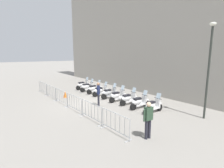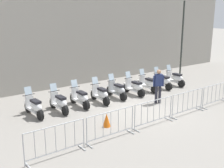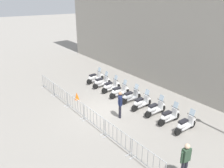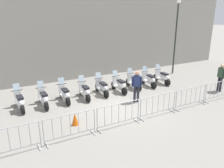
% 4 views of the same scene
% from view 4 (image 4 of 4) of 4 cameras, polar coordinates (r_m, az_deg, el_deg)
% --- Properties ---
extents(ground_plane, '(120.00, 120.00, 0.00)m').
position_cam_4_polar(ground_plane, '(11.54, 2.27, -6.09)').
color(ground_plane, gray).
extents(motorcycle_0, '(0.73, 1.70, 1.24)m').
position_cam_4_polar(motorcycle_0, '(12.03, -22.53, -4.16)').
color(motorcycle_0, black).
rests_on(motorcycle_0, ground).
extents(motorcycle_1, '(0.68, 1.71, 1.24)m').
position_cam_4_polar(motorcycle_1, '(12.05, -17.12, -3.51)').
color(motorcycle_1, black).
rests_on(motorcycle_1, ground).
extents(motorcycle_2, '(0.67, 1.72, 1.24)m').
position_cam_4_polar(motorcycle_2, '(12.35, -12.02, -2.55)').
color(motorcycle_2, black).
rests_on(motorcycle_2, ground).
extents(motorcycle_3, '(0.61, 1.72, 1.24)m').
position_cam_4_polar(motorcycle_3, '(12.62, -6.99, -1.83)').
color(motorcycle_3, black).
rests_on(motorcycle_3, ground).
extents(motorcycle_4, '(0.64, 1.72, 1.24)m').
position_cam_4_polar(motorcycle_4, '(13.14, -2.53, -0.89)').
color(motorcycle_4, black).
rests_on(motorcycle_4, ground).
extents(motorcycle_5, '(0.69, 1.71, 1.24)m').
position_cam_4_polar(motorcycle_5, '(13.58, 1.98, -0.24)').
color(motorcycle_5, black).
rests_on(motorcycle_5, ground).
extents(motorcycle_6, '(0.65, 1.72, 1.24)m').
position_cam_4_polar(motorcycle_6, '(14.25, 5.70, 0.57)').
color(motorcycle_6, black).
rests_on(motorcycle_6, ground).
extents(motorcycle_7, '(0.62, 1.72, 1.24)m').
position_cam_4_polar(motorcycle_7, '(14.86, 9.47, 1.13)').
color(motorcycle_7, black).
rests_on(motorcycle_7, ground).
extents(motorcycle_8, '(0.65, 1.72, 1.24)m').
position_cam_4_polar(motorcycle_8, '(15.57, 12.78, 1.72)').
color(motorcycle_8, black).
rests_on(motorcycle_8, ground).
extents(barrier_segment_0, '(2.02, 0.81, 1.07)m').
position_cam_4_polar(barrier_segment_0, '(8.52, -24.80, -13.32)').
color(barrier_segment_0, '#B2B5B7').
rests_on(barrier_segment_0, ground).
extents(barrier_segment_1, '(2.02, 0.81, 1.07)m').
position_cam_4_polar(barrier_segment_1, '(8.80, -10.64, -10.77)').
color(barrier_segment_1, '#B2B5B7').
rests_on(barrier_segment_1, ground).
extents(barrier_segment_2, '(2.02, 0.81, 1.07)m').
position_cam_4_polar(barrier_segment_2, '(9.57, 1.73, -7.97)').
color(barrier_segment_2, '#B2B5B7').
rests_on(barrier_segment_2, ground).
extents(barrier_segment_3, '(2.02, 0.81, 1.07)m').
position_cam_4_polar(barrier_segment_3, '(10.71, 11.72, -5.40)').
color(barrier_segment_3, '#B2B5B7').
rests_on(barrier_segment_3, ground).
extents(barrier_segment_4, '(2.02, 0.81, 1.07)m').
position_cam_4_polar(barrier_segment_4, '(12.13, 19.52, -3.27)').
color(barrier_segment_4, '#B2B5B7').
rests_on(barrier_segment_4, ground).
extents(barrier_segment_5, '(2.02, 0.81, 1.07)m').
position_cam_4_polar(barrier_segment_5, '(13.74, 25.58, -1.56)').
color(barrier_segment_5, '#B2B5B7').
rests_on(barrier_segment_5, ground).
extents(street_lamp, '(0.36, 0.36, 5.48)m').
position_cam_4_polar(street_lamp, '(17.96, 16.10, 12.97)').
color(street_lamp, '#2D332D').
rests_on(street_lamp, ground).
extents(officer_near_row_end, '(0.24, 0.55, 1.73)m').
position_cam_4_polar(officer_near_row_end, '(15.10, 26.11, 1.86)').
color(officer_near_row_end, '#23232D').
rests_on(officer_near_row_end, ground).
extents(officer_mid_plaza, '(0.52, 0.33, 1.73)m').
position_cam_4_polar(officer_mid_plaza, '(11.99, 6.33, -0.21)').
color(officer_mid_plaza, '#23232D').
rests_on(officer_mid_plaza, ground).
extents(traffic_cone, '(0.32, 0.32, 0.55)m').
position_cam_4_polar(traffic_cone, '(9.92, -9.43, -8.84)').
color(traffic_cone, orange).
rests_on(traffic_cone, ground).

